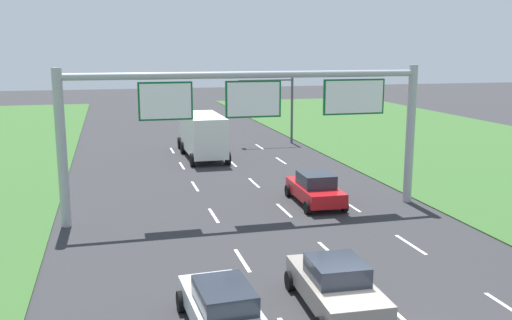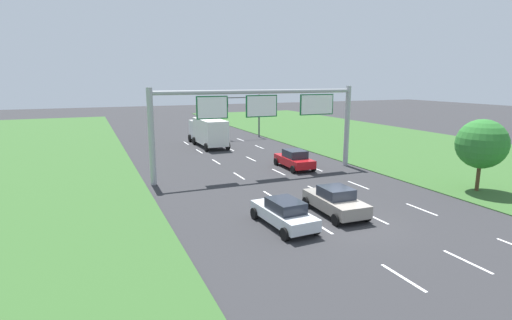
% 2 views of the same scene
% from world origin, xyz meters
% --- Properties ---
extents(ground_plane, '(200.00, 200.00, 0.00)m').
position_xyz_m(ground_plane, '(0.00, 0.00, 0.00)').
color(ground_plane, '#2D2D30').
extents(grass_verge_right, '(24.00, 120.00, 0.06)m').
position_xyz_m(grass_verge_right, '(21.00, 10.00, 0.03)').
color(grass_verge_right, '#335B28').
rests_on(grass_verge_right, ground_plane).
extents(lane_dashes_inner_left, '(0.14, 50.40, 0.01)m').
position_xyz_m(lane_dashes_inner_left, '(-1.75, 6.00, 0.00)').
color(lane_dashes_inner_left, white).
rests_on(lane_dashes_inner_left, ground_plane).
extents(lane_dashes_inner_right, '(0.14, 50.40, 0.01)m').
position_xyz_m(lane_dashes_inner_right, '(1.75, 6.00, 0.00)').
color(lane_dashes_inner_right, white).
rests_on(lane_dashes_inner_right, ground_plane).
extents(lane_dashes_slip, '(0.14, 50.40, 0.01)m').
position_xyz_m(lane_dashes_slip, '(5.25, 6.00, 0.00)').
color(lane_dashes_slip, white).
rests_on(lane_dashes_slip, ground_plane).
extents(car_near_red, '(2.17, 4.51, 1.48)m').
position_xyz_m(car_near_red, '(-3.52, 0.70, 0.75)').
color(car_near_red, silver).
rests_on(car_near_red, ground_plane).
extents(car_lead_silver, '(2.22, 4.52, 1.62)m').
position_xyz_m(car_lead_silver, '(3.62, 12.73, 0.80)').
color(car_lead_silver, red).
rests_on(car_lead_silver, ground_plane).
extents(car_mid_lane, '(2.30, 4.46, 1.58)m').
position_xyz_m(car_mid_lane, '(0.07, 1.33, 0.78)').
color(car_mid_lane, gray).
rests_on(car_mid_lane, ground_plane).
extents(box_truck, '(2.74, 8.41, 3.17)m').
position_xyz_m(box_truck, '(0.11, 26.94, 1.72)').
color(box_truck, silver).
rests_on(box_truck, ground_plane).
extents(sign_gantry, '(17.24, 0.44, 7.00)m').
position_xyz_m(sign_gantry, '(0.27, 12.00, 4.93)').
color(sign_gantry, '#9EA0A5').
rests_on(sign_gantry, ground_plane).
extents(traffic_light_mast, '(4.76, 0.49, 5.60)m').
position_xyz_m(traffic_light_mast, '(6.41, 31.17, 3.87)').
color(traffic_light_mast, '#47494F').
rests_on(traffic_light_mast, ground_plane).
extents(roadside_tree_near, '(3.33, 3.33, 4.97)m').
position_xyz_m(roadside_tree_near, '(11.72, 1.46, 3.30)').
color(roadside_tree_near, '#513823').
rests_on(roadside_tree_near, ground_plane).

